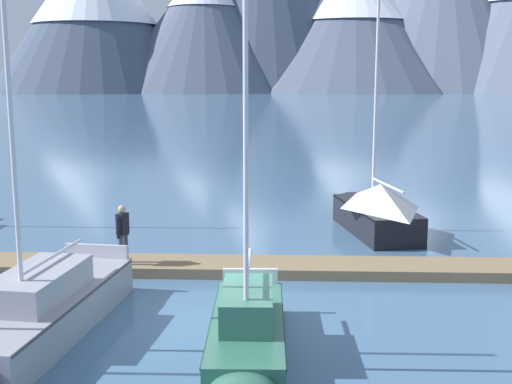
{
  "coord_description": "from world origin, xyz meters",
  "views": [
    {
      "loc": [
        2.35,
        -14.39,
        5.64
      ],
      "look_at": [
        0.0,
        6.0,
        2.0
      ],
      "focal_mm": 46.67,
      "sensor_mm": 36.0,
      "label": 1
    }
  ],
  "objects_px": {
    "sailboat_mid_dock_port": "(34,315)",
    "person_on_dock": "(123,231)",
    "sailboat_mid_dock_starboard": "(247,334)",
    "mooring_buoy_channel_marker": "(36,283)",
    "sailboat_far_berth": "(374,208)"
  },
  "relations": [
    {
      "from": "sailboat_far_berth",
      "to": "mooring_buoy_channel_marker",
      "type": "distance_m",
      "value": 12.21
    },
    {
      "from": "sailboat_mid_dock_starboard",
      "to": "sailboat_far_berth",
      "type": "distance_m",
      "value": 11.98
    },
    {
      "from": "sailboat_far_berth",
      "to": "person_on_dock",
      "type": "distance_m",
      "value": 9.62
    },
    {
      "from": "sailboat_mid_dock_starboard",
      "to": "person_on_dock",
      "type": "relative_size",
      "value": 5.29
    },
    {
      "from": "sailboat_mid_dock_port",
      "to": "mooring_buoy_channel_marker",
      "type": "height_order",
      "value": "sailboat_mid_dock_port"
    },
    {
      "from": "sailboat_mid_dock_starboard",
      "to": "sailboat_far_berth",
      "type": "height_order",
      "value": "sailboat_far_berth"
    },
    {
      "from": "sailboat_mid_dock_port",
      "to": "sailboat_far_berth",
      "type": "xyz_separation_m",
      "value": [
        7.79,
        11.1,
        0.28
      ]
    },
    {
      "from": "sailboat_mid_dock_starboard",
      "to": "mooring_buoy_channel_marker",
      "type": "distance_m",
      "value": 6.97
    },
    {
      "from": "person_on_dock",
      "to": "sailboat_mid_dock_port",
      "type": "bearing_deg",
      "value": -94.34
    },
    {
      "from": "sailboat_mid_dock_port",
      "to": "sailboat_mid_dock_starboard",
      "type": "relative_size",
      "value": 0.83
    },
    {
      "from": "sailboat_mid_dock_port",
      "to": "person_on_dock",
      "type": "xyz_separation_m",
      "value": [
        0.38,
        4.99,
        0.68
      ]
    },
    {
      "from": "sailboat_mid_dock_port",
      "to": "person_on_dock",
      "type": "bearing_deg",
      "value": 85.66
    },
    {
      "from": "sailboat_far_berth",
      "to": "mooring_buoy_channel_marker",
      "type": "relative_size",
      "value": 14.54
    },
    {
      "from": "mooring_buoy_channel_marker",
      "to": "person_on_dock",
      "type": "bearing_deg",
      "value": 47.91
    },
    {
      "from": "sailboat_mid_dock_port",
      "to": "sailboat_mid_dock_starboard",
      "type": "height_order",
      "value": "sailboat_mid_dock_starboard"
    }
  ]
}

